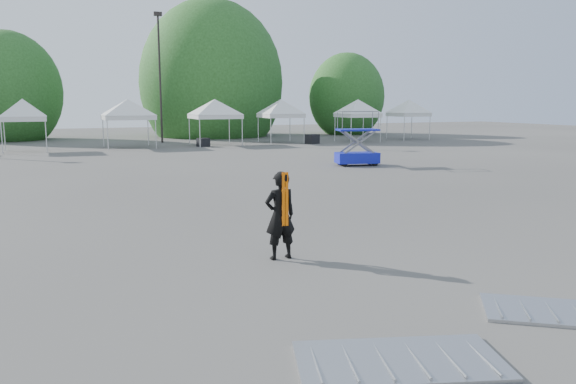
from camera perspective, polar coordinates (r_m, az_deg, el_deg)
name	(u,v)px	position (r m, az deg, el deg)	size (l,w,h in m)	color
ground	(291,235)	(13.36, 0.26, -4.41)	(120.00, 120.00, 0.00)	#474442
light_pole_east	(160,70)	(44.73, -12.90, 11.97)	(0.60, 0.25, 9.80)	black
tree_mid_w	(7,92)	(52.00, -26.65, 9.07)	(4.16, 4.16, 6.33)	#382314
tree_mid_e	(212,83)	(52.88, -7.76, 10.91)	(5.12, 5.12, 7.79)	#382314
tree_far_e	(346,97)	(55.95, 5.96, 9.60)	(3.84, 3.84, 5.84)	#382314
tent_d	(22,103)	(39.35, -25.37, 8.17)	(3.79, 3.79, 3.88)	silver
tent_e	(128,103)	(40.41, -15.98, 8.69)	(4.70, 4.70, 3.88)	silver
tent_f	(215,103)	(41.43, -7.45, 8.97)	(4.66, 4.66, 3.88)	silver
tent_g	(281,103)	(43.63, -0.74, 9.05)	(4.14, 4.14, 3.88)	silver
tent_h	(358,103)	(45.26, 7.11, 8.98)	(4.02, 4.02, 3.88)	silver
tent_extra_8	(409,103)	(48.62, 12.18, 8.85)	(3.88, 3.88, 3.88)	silver
man	(280,215)	(11.19, -0.81, -2.39)	(0.67, 0.46, 1.78)	black
scissor_lift	(357,138)	(28.05, 7.07, 5.43)	(2.25, 1.46, 2.68)	#110EB6
barrier_left	(399,360)	(7.22, 11.23, -16.39)	(2.76, 1.95, 0.08)	#989A9F
barrier_mid	(564,312)	(9.48, 26.28, -10.89)	(2.54, 2.28, 0.07)	#989A9F
crate_mid	(203,142)	(40.25, -8.60, 5.01)	(0.78, 0.60, 0.60)	black
crate_east	(312,139)	(42.66, 2.49, 5.40)	(0.91, 0.71, 0.71)	black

